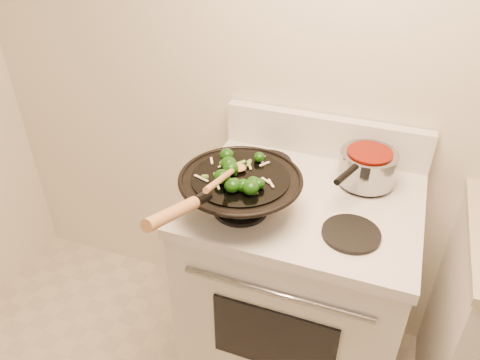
% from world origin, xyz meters
% --- Properties ---
extents(stove, '(0.78, 0.67, 1.08)m').
position_xyz_m(stove, '(-0.21, 1.17, 0.47)').
color(stove, silver).
rests_on(stove, ground).
extents(wok, '(0.39, 0.65, 0.27)m').
position_xyz_m(wok, '(-0.39, 1.02, 1.00)').
color(wok, black).
rests_on(wok, stove).
extents(stirfry, '(0.25, 0.25, 0.05)m').
position_xyz_m(stirfry, '(-0.40, 1.00, 1.07)').
color(stirfry, '#0F3808').
rests_on(stirfry, wok).
extents(wooden_spoon, '(0.07, 0.31, 0.12)m').
position_xyz_m(wooden_spoon, '(-0.41, 0.97, 1.09)').
color(wooden_spoon, '#AC7443').
rests_on(wooden_spoon, wok).
extents(saucepan, '(0.20, 0.31, 0.12)m').
position_xyz_m(saucepan, '(-0.03, 1.32, 0.99)').
color(saucepan, gray).
rests_on(saucepan, stove).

